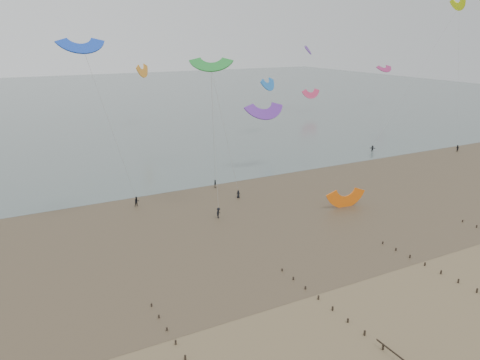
% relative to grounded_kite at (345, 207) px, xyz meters
% --- Properties ---
extents(ground, '(500.00, 500.00, 0.00)m').
position_rel_grounded_kite_xyz_m(ground, '(-27.46, -27.01, 0.00)').
color(ground, brown).
rests_on(ground, ground).
extents(sea_and_shore, '(500.00, 665.00, 0.03)m').
position_rel_grounded_kite_xyz_m(sea_and_shore, '(-31.54, 7.39, 0.01)').
color(sea_and_shore, '#475654').
rests_on(sea_and_shore, ground).
extents(kitesurfers, '(157.46, 24.59, 1.87)m').
position_rel_grounded_kite_xyz_m(kitesurfers, '(-2.17, 18.22, 0.89)').
color(kitesurfers, black).
rests_on(kitesurfers, ground).
extents(grounded_kite, '(7.19, 5.89, 3.67)m').
position_rel_grounded_kite_xyz_m(grounded_kite, '(0.00, 0.00, 0.00)').
color(grounded_kite, orange).
rests_on(grounded_kite, ground).
extents(kites_airborne, '(240.44, 111.05, 38.73)m').
position_rel_grounded_kite_xyz_m(kites_airborne, '(-25.71, 63.81, 19.04)').
color(kites_airborne, '#AA2A67').
rests_on(kites_airborne, ground).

